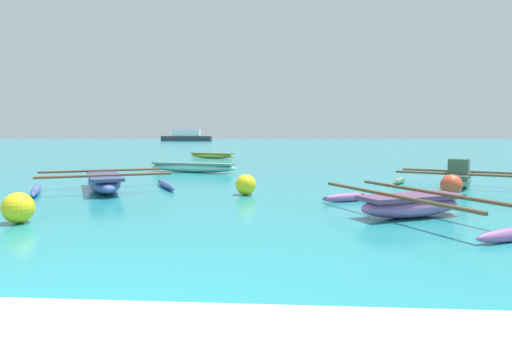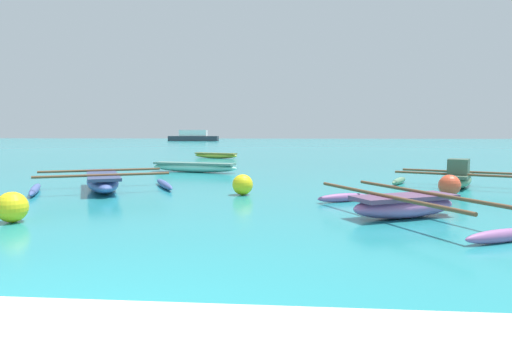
{
  "view_description": "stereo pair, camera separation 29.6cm",
  "coord_description": "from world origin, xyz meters",
  "px_view_note": "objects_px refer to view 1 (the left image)",
  "views": [
    {
      "loc": [
        1.88,
        -2.85,
        1.61
      ],
      "look_at": [
        0.73,
        13.45,
        0.25
      ],
      "focal_mm": 32.0,
      "sensor_mm": 36.0,
      "label": 1
    },
    {
      "loc": [
        2.18,
        -2.83,
        1.61
      ],
      "look_at": [
        0.73,
        13.45,
        0.25
      ],
      "focal_mm": 32.0,
      "sensor_mm": 36.0,
      "label": 2
    }
  ],
  "objects_px": {
    "moored_boat_1": "(459,178)",
    "moored_boat_4": "(212,155)",
    "moored_boat_2": "(193,167)",
    "moored_boat_3": "(411,205)",
    "distant_ferry": "(187,137)",
    "mooring_buoy_0": "(246,185)",
    "mooring_buoy_1": "(451,185)",
    "moored_boat_0": "(104,182)",
    "mooring_buoy_2": "(18,208)"
  },
  "relations": [
    {
      "from": "moored_boat_0",
      "to": "mooring_buoy_0",
      "type": "xyz_separation_m",
      "value": [
        4.02,
        -0.6,
        0.02
      ]
    },
    {
      "from": "mooring_buoy_0",
      "to": "mooring_buoy_2",
      "type": "relative_size",
      "value": 0.97
    },
    {
      "from": "moored_boat_3",
      "to": "mooring_buoy_1",
      "type": "height_order",
      "value": "mooring_buoy_1"
    },
    {
      "from": "moored_boat_0",
      "to": "mooring_buoy_1",
      "type": "height_order",
      "value": "mooring_buoy_1"
    },
    {
      "from": "moored_boat_4",
      "to": "mooring_buoy_2",
      "type": "xyz_separation_m",
      "value": [
        -0.01,
        -20.65,
        0.09
      ]
    },
    {
      "from": "moored_boat_3",
      "to": "mooring_buoy_1",
      "type": "bearing_deg",
      "value": 32.91
    },
    {
      "from": "moored_boat_4",
      "to": "mooring_buoy_1",
      "type": "relative_size",
      "value": 5.62
    },
    {
      "from": "moored_boat_1",
      "to": "moored_boat_0",
      "type": "bearing_deg",
      "value": 124.02
    },
    {
      "from": "moored_boat_0",
      "to": "mooring_buoy_1",
      "type": "distance_m",
      "value": 9.29
    },
    {
      "from": "mooring_buoy_0",
      "to": "distant_ferry",
      "type": "bearing_deg",
      "value": 103.81
    },
    {
      "from": "mooring_buoy_1",
      "to": "mooring_buoy_0",
      "type": "bearing_deg",
      "value": -177.21
    },
    {
      "from": "mooring_buoy_0",
      "to": "distant_ferry",
      "type": "height_order",
      "value": "distant_ferry"
    },
    {
      "from": "moored_boat_0",
      "to": "distant_ferry",
      "type": "xyz_separation_m",
      "value": [
        -14.33,
        74.06,
        0.6
      ]
    },
    {
      "from": "moored_boat_3",
      "to": "moored_boat_0",
      "type": "bearing_deg",
      "value": 128.41
    },
    {
      "from": "moored_boat_3",
      "to": "moored_boat_4",
      "type": "height_order",
      "value": "moored_boat_3"
    },
    {
      "from": "moored_boat_1",
      "to": "moored_boat_2",
      "type": "distance_m",
      "value": 9.96
    },
    {
      "from": "mooring_buoy_2",
      "to": "mooring_buoy_1",
      "type": "bearing_deg",
      "value": 25.2
    },
    {
      "from": "moored_boat_2",
      "to": "moored_boat_3",
      "type": "height_order",
      "value": "moored_boat_3"
    },
    {
      "from": "mooring_buoy_2",
      "to": "moored_boat_1",
      "type": "bearing_deg",
      "value": 31.76
    },
    {
      "from": "moored_boat_4",
      "to": "distant_ferry",
      "type": "height_order",
      "value": "distant_ferry"
    },
    {
      "from": "distant_ferry",
      "to": "moored_boat_2",
      "type": "bearing_deg",
      "value": -77.12
    },
    {
      "from": "mooring_buoy_2",
      "to": "distant_ferry",
      "type": "height_order",
      "value": "distant_ferry"
    },
    {
      "from": "moored_boat_1",
      "to": "moored_boat_4",
      "type": "bearing_deg",
      "value": 59.5
    },
    {
      "from": "moored_boat_1",
      "to": "distant_ferry",
      "type": "relative_size",
      "value": 0.42
    },
    {
      "from": "moored_boat_3",
      "to": "distant_ferry",
      "type": "distance_m",
      "value": 80.53
    },
    {
      "from": "moored_boat_1",
      "to": "moored_boat_4",
      "type": "relative_size",
      "value": 1.3
    },
    {
      "from": "moored_boat_4",
      "to": "mooring_buoy_1",
      "type": "distance_m",
      "value": 18.71
    },
    {
      "from": "moored_boat_0",
      "to": "mooring_buoy_2",
      "type": "height_order",
      "value": "mooring_buoy_2"
    },
    {
      "from": "mooring_buoy_2",
      "to": "moored_boat_2",
      "type": "bearing_deg",
      "value": 84.99
    },
    {
      "from": "moored_boat_2",
      "to": "distant_ferry",
      "type": "height_order",
      "value": "distant_ferry"
    },
    {
      "from": "moored_boat_0",
      "to": "moored_boat_2",
      "type": "relative_size",
      "value": 1.13
    },
    {
      "from": "moored_boat_2",
      "to": "moored_boat_1",
      "type": "bearing_deg",
      "value": -11.76
    },
    {
      "from": "moored_boat_2",
      "to": "mooring_buoy_0",
      "type": "bearing_deg",
      "value": -52.37
    },
    {
      "from": "moored_boat_1",
      "to": "moored_boat_3",
      "type": "distance_m",
      "value": 5.68
    },
    {
      "from": "moored_boat_2",
      "to": "moored_boat_4",
      "type": "height_order",
      "value": "moored_boat_2"
    },
    {
      "from": "mooring_buoy_0",
      "to": "mooring_buoy_2",
      "type": "bearing_deg",
      "value": -133.05
    },
    {
      "from": "moored_boat_0",
      "to": "mooring_buoy_2",
      "type": "xyz_separation_m",
      "value": [
        0.32,
        -4.56,
        0.03
      ]
    },
    {
      "from": "moored_boat_3",
      "to": "distant_ferry",
      "type": "height_order",
      "value": "distant_ferry"
    },
    {
      "from": "moored_boat_0",
      "to": "moored_boat_1",
      "type": "bearing_deg",
      "value": 72.62
    },
    {
      "from": "moored_boat_3",
      "to": "moored_boat_4",
      "type": "xyz_separation_m",
      "value": [
        -7.12,
        19.55,
        -0.04
      ]
    },
    {
      "from": "moored_boat_1",
      "to": "moored_boat_4",
      "type": "xyz_separation_m",
      "value": [
        -9.83,
        14.55,
        -0.09
      ]
    },
    {
      "from": "moored_boat_3",
      "to": "mooring_buoy_0",
      "type": "xyz_separation_m",
      "value": [
        -3.43,
        2.86,
        0.04
      ]
    },
    {
      "from": "moored_boat_3",
      "to": "mooring_buoy_2",
      "type": "height_order",
      "value": "mooring_buoy_2"
    },
    {
      "from": "moored_boat_3",
      "to": "mooring_buoy_1",
      "type": "relative_size",
      "value": 8.38
    },
    {
      "from": "moored_boat_3",
      "to": "distant_ferry",
      "type": "xyz_separation_m",
      "value": [
        -21.77,
        77.53,
        0.62
      ]
    },
    {
      "from": "moored_boat_1",
      "to": "moored_boat_2",
      "type": "relative_size",
      "value": 1.05
    },
    {
      "from": "mooring_buoy_1",
      "to": "moored_boat_0",
      "type": "bearing_deg",
      "value": 177.86
    },
    {
      "from": "moored_boat_4",
      "to": "distant_ferry",
      "type": "bearing_deg",
      "value": 126.84
    },
    {
      "from": "moored_boat_0",
      "to": "moored_boat_4",
      "type": "bearing_deg",
      "value": 152.9
    },
    {
      "from": "moored_boat_3",
      "to": "moored_boat_1",
      "type": "bearing_deg",
      "value": 34.87
    }
  ]
}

